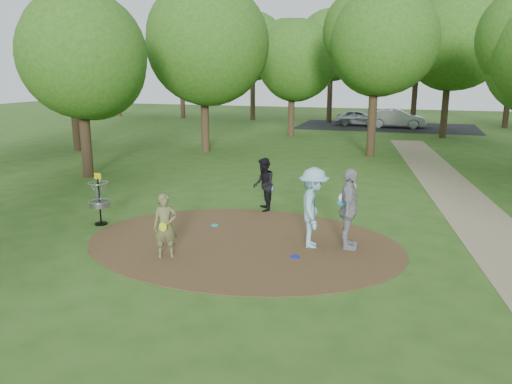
% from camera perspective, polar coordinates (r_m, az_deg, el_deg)
% --- Properties ---
extents(ground, '(100.00, 100.00, 0.00)m').
position_cam_1_polar(ground, '(13.16, -1.58, -5.84)').
color(ground, '#2D5119').
rests_on(ground, ground).
extents(dirt_clearing, '(8.40, 8.40, 0.02)m').
position_cam_1_polar(dirt_clearing, '(13.16, -1.58, -5.80)').
color(dirt_clearing, '#47301C').
rests_on(dirt_clearing, ground).
extents(footpath, '(7.55, 39.89, 0.01)m').
position_cam_1_polar(footpath, '(14.61, 26.27, -5.28)').
color(footpath, '#8C7A5B').
rests_on(footpath, ground).
extents(parking_lot, '(14.00, 8.00, 0.01)m').
position_cam_1_polar(parking_lot, '(42.00, 14.67, 7.24)').
color(parking_lot, black).
rests_on(parking_lot, ground).
extents(player_observer_with_disc, '(0.68, 0.60, 1.57)m').
position_cam_1_polar(player_observer_with_disc, '(12.14, -10.33, -3.85)').
color(player_observer_with_disc, brown).
rests_on(player_observer_with_disc, ground).
extents(player_throwing_with_disc, '(1.35, 1.45, 2.06)m').
position_cam_1_polar(player_throwing_with_disc, '(12.68, 6.56, -1.81)').
color(player_throwing_with_disc, '#83B4C4').
rests_on(player_throwing_with_disc, ground).
extents(player_walking_with_disc, '(0.90, 1.01, 1.72)m').
position_cam_1_polar(player_walking_with_disc, '(15.92, 0.88, 0.84)').
color(player_walking_with_disc, black).
rests_on(player_walking_with_disc, ground).
extents(player_waiting_with_disc, '(0.61, 1.25, 2.07)m').
position_cam_1_polar(player_waiting_with_disc, '(12.68, 10.56, -1.95)').
color(player_waiting_with_disc, gray).
rests_on(player_waiting_with_disc, ground).
extents(disc_ground_cyan, '(0.22, 0.22, 0.02)m').
position_cam_1_polar(disc_ground_cyan, '(14.59, -4.74, -3.79)').
color(disc_ground_cyan, '#17A3BE').
rests_on(disc_ground_cyan, dirt_clearing).
extents(disc_ground_blue, '(0.22, 0.22, 0.02)m').
position_cam_1_polar(disc_ground_blue, '(12.18, 4.48, -7.38)').
color(disc_ground_blue, '#0B1AC3').
rests_on(disc_ground_blue, dirt_clearing).
extents(car_left, '(3.75, 1.52, 1.28)m').
position_cam_1_polar(car_left, '(42.33, 11.67, 8.31)').
color(car_left, '#B9BDC1').
rests_on(car_left, ground).
extents(car_right, '(4.57, 1.91, 1.47)m').
position_cam_1_polar(car_right, '(41.34, 15.73, 8.10)').
color(car_right, '#A1A3A8').
rests_on(car_right, ground).
extents(disc_golf_basket, '(0.63, 0.63, 1.54)m').
position_cam_1_polar(disc_golf_basket, '(15.18, -17.50, -0.39)').
color(disc_golf_basket, black).
rests_on(disc_golf_basket, ground).
extents(tree_ring, '(37.53, 45.40, 9.30)m').
position_cam_1_polar(tree_ring, '(21.76, 11.22, 15.73)').
color(tree_ring, '#332316').
rests_on(tree_ring, ground).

